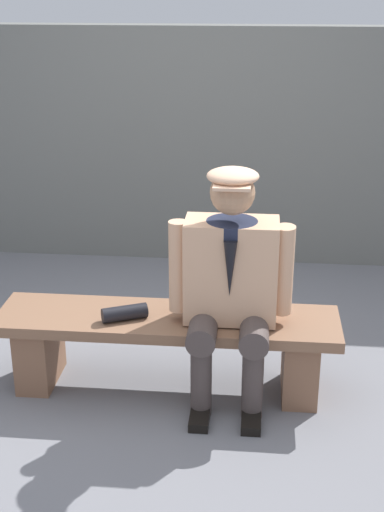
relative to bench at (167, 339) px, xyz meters
name	(u,v)px	position (x,y,z in m)	size (l,w,h in m)	color
ground_plane	(168,386)	(0.00, 0.00, -0.29)	(30.00, 30.00, 0.00)	slate
bench	(167,339)	(0.00, 0.00, 0.00)	(1.84, 0.44, 0.43)	brown
seated_man	(230,278)	(-0.34, 0.05, 0.40)	(0.64, 0.56, 1.26)	tan
rolled_magazine	(125,313)	(0.22, 0.06, 0.18)	(0.08, 0.08, 0.24)	black
stadium_wall	(200,146)	(0.00, -2.04, 0.61)	(12.00, 0.24, 1.80)	slate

